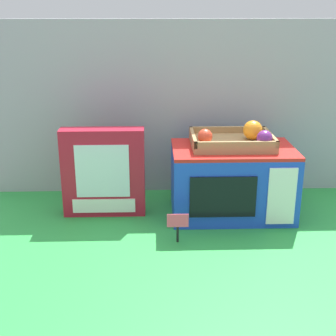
{
  "coord_description": "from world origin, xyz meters",
  "views": [
    {
      "loc": [
        -0.16,
        -1.59,
        0.73
      ],
      "look_at": [
        -0.11,
        0.0,
        0.18
      ],
      "focal_mm": 49.9,
      "sensor_mm": 36.0,
      "label": 1
    }
  ],
  "objects_px": {
    "toy_microwave": "(232,181)",
    "price_sign": "(178,223)",
    "food_groups_crate": "(235,140)",
    "cookie_set_box": "(104,172)"
  },
  "relations": [
    {
      "from": "cookie_set_box",
      "to": "price_sign",
      "type": "bearing_deg",
      "value": -42.17
    },
    {
      "from": "food_groups_crate",
      "to": "price_sign",
      "type": "bearing_deg",
      "value": -132.45
    },
    {
      "from": "toy_microwave",
      "to": "price_sign",
      "type": "relative_size",
      "value": 4.34
    },
    {
      "from": "toy_microwave",
      "to": "cookie_set_box",
      "type": "distance_m",
      "value": 0.47
    },
    {
      "from": "toy_microwave",
      "to": "food_groups_crate",
      "type": "height_order",
      "value": "food_groups_crate"
    },
    {
      "from": "food_groups_crate",
      "to": "cookie_set_box",
      "type": "xyz_separation_m",
      "value": [
        -0.47,
        -0.0,
        -0.12
      ]
    },
    {
      "from": "price_sign",
      "to": "food_groups_crate",
      "type": "bearing_deg",
      "value": 47.55
    },
    {
      "from": "food_groups_crate",
      "to": "cookie_set_box",
      "type": "bearing_deg",
      "value": -179.61
    },
    {
      "from": "toy_microwave",
      "to": "price_sign",
      "type": "bearing_deg",
      "value": -133.74
    },
    {
      "from": "cookie_set_box",
      "to": "price_sign",
      "type": "distance_m",
      "value": 0.36
    }
  ]
}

